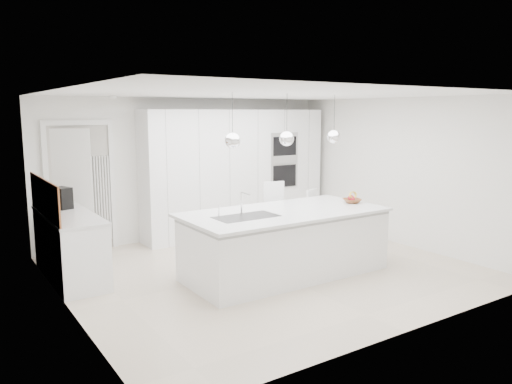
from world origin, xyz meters
TOP-DOWN VIEW (x-y plane):
  - floor at (0.00, 0.00)m, footprint 5.50×5.50m
  - wall_back at (0.00, 2.50)m, footprint 5.50×0.00m
  - wall_left at (-2.75, 0.00)m, footprint 0.00×5.00m
  - ceiling at (0.00, 0.00)m, footprint 5.50×5.50m
  - tall_cabinets at (0.80, 2.20)m, footprint 3.60×0.60m
  - oven_stack at (1.70, 1.89)m, footprint 0.62×0.04m
  - doorway_frame at (-1.95, 2.47)m, footprint 1.11×0.08m
  - hallway_door at (-2.20, 2.42)m, footprint 0.76×0.38m
  - radiator at (-1.63, 2.46)m, footprint 0.32×0.04m
  - left_base_cabinets at (-2.45, 1.20)m, footprint 0.60×1.80m
  - left_worktop at (-2.45, 1.20)m, footprint 0.62×1.82m
  - oak_backsplash at (-2.74, 1.20)m, footprint 0.02×1.80m
  - island_base at (0.10, -0.30)m, footprint 2.80×1.20m
  - island_worktop at (0.10, -0.25)m, footprint 2.84×1.40m
  - island_sink at (-0.55, -0.30)m, footprint 0.84×0.44m
  - island_tap at (-0.50, -0.10)m, footprint 0.02×0.02m
  - pendant_left at (-0.75, -0.30)m, footprint 0.20×0.20m
  - pendant_mid at (0.10, -0.30)m, footprint 0.20×0.20m
  - pendant_right at (0.95, -0.30)m, footprint 0.20×0.20m
  - fruit_bowl at (1.32, -0.33)m, footprint 0.34×0.34m
  - espresso_machine at (-2.43, 1.61)m, footprint 0.27×0.33m
  - bar_stool_left at (0.61, 0.57)m, footprint 0.47×0.59m
  - bar_stool_right at (1.31, 0.48)m, footprint 0.48×0.54m
  - apple_a at (1.33, -0.30)m, footprint 0.09×0.09m
  - apple_b at (1.30, -0.36)m, footprint 0.07×0.07m
  - apple_c at (1.30, -0.35)m, footprint 0.08×0.08m
  - banana_bunch at (1.34, -0.33)m, footprint 0.25×0.18m

SIDE VIEW (x-z plane):
  - floor at x=0.00m, z-range 0.00..0.00m
  - left_base_cabinets at x=-2.45m, z-range 0.00..0.86m
  - island_base at x=0.10m, z-range 0.00..0.86m
  - bar_stool_right at x=1.31m, z-range 0.00..0.98m
  - bar_stool_left at x=0.61m, z-range 0.00..1.15m
  - island_sink at x=-0.55m, z-range 0.73..0.91m
  - radiator at x=-1.63m, z-range 0.15..1.55m
  - left_worktop at x=-2.45m, z-range 0.86..0.90m
  - island_worktop at x=0.10m, z-range 0.86..0.90m
  - fruit_bowl at x=1.32m, z-range 0.90..0.97m
  - apple_b at x=1.30m, z-range 0.93..1.00m
  - apple_c at x=1.30m, z-range 0.93..1.01m
  - apple_a at x=1.33m, z-range 0.93..1.02m
  - hallway_door at x=-2.20m, z-range 0.00..2.00m
  - banana_bunch at x=1.34m, z-range 0.91..1.13m
  - doorway_frame at x=-1.95m, z-range -0.04..2.09m
  - island_tap at x=-0.50m, z-range 0.90..1.20m
  - espresso_machine at x=-2.43m, z-range 0.90..1.21m
  - tall_cabinets at x=0.80m, z-range 0.00..2.30m
  - oak_backsplash at x=-2.74m, z-range 0.90..1.40m
  - wall_back at x=0.00m, z-range -1.50..4.00m
  - wall_left at x=-2.75m, z-range -1.25..3.75m
  - oven_stack at x=1.70m, z-range 0.83..1.88m
  - pendant_left at x=-0.75m, z-range 1.80..2.00m
  - pendant_mid at x=0.10m, z-range 1.80..2.00m
  - pendant_right at x=0.95m, z-range 1.80..2.00m
  - ceiling at x=0.00m, z-range 2.50..2.50m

